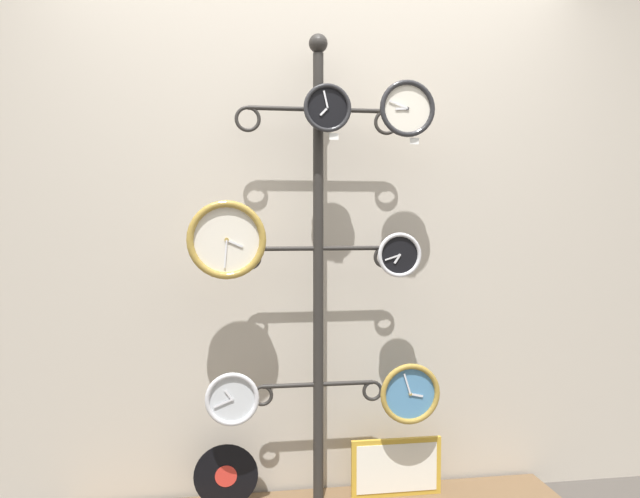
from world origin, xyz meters
The scene contains 12 objects.
shop_wall centered at (0.00, 0.57, 1.40)m, with size 4.40×0.04×2.80m.
display_stand centered at (0.00, 0.41, 0.79)m, with size 0.73×0.41×2.13m.
clock_top_center centered at (0.03, 0.32, 1.80)m, with size 0.21×0.04×0.21m.
clock_top_right centered at (0.37, 0.30, 1.80)m, with size 0.24×0.04×0.24m.
clock_middle_left centered at (-0.40, 0.30, 1.24)m, with size 0.33×0.04×0.33m.
clock_middle_right centered at (0.34, 0.32, 1.17)m, with size 0.20×0.04×0.20m.
clock_bottom_left centered at (-0.38, 0.30, 0.57)m, with size 0.23×0.04×0.23m.
clock_bottom_right centered at (0.39, 0.30, 0.56)m, with size 0.27×0.04×0.27m.
vinyl_record centered at (-0.41, 0.40, 0.20)m, with size 0.28×0.01×0.28m.
picture_frame centered at (0.36, 0.40, 0.19)m, with size 0.42×0.02×0.27m.
price_tag_upper centered at (0.05, 0.32, 1.68)m, with size 0.04×0.00×0.03m.
price_tag_mid centered at (0.40, 0.29, 1.66)m, with size 0.04×0.00×0.03m.
Camera 1 is at (-0.42, -2.31, 1.33)m, focal length 35.00 mm.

